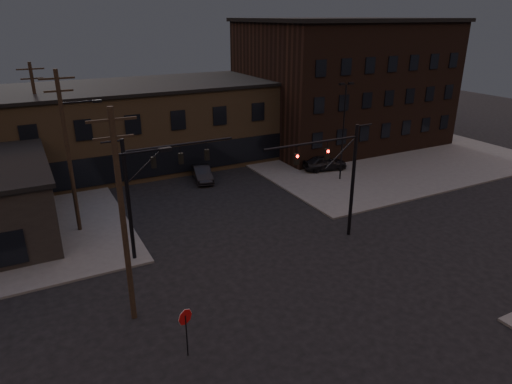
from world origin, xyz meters
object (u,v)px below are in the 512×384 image
parked_car_lot_a (325,163)px  traffic_signal_far (148,183)px  stop_sign (186,322)px  car_crossing (202,173)px  traffic_signal_near (340,172)px  parked_car_lot_b (342,140)px

parked_car_lot_a → traffic_signal_far: bearing=124.9°
traffic_signal_far → stop_sign: traffic_signal_far is taller
car_crossing → traffic_signal_far: bearing=-112.7°
traffic_signal_near → parked_car_lot_a: 15.30m
stop_sign → parked_car_lot_a: size_ratio=0.56×
traffic_signal_far → stop_sign: size_ratio=3.23×
traffic_signal_near → parked_car_lot_b: traffic_signal_near is taller
traffic_signal_far → car_crossing: traffic_signal_far is taller
traffic_signal_near → traffic_signal_far: bearing=163.8°
car_crossing → stop_sign: bearing=-101.9°
traffic_signal_far → parked_car_lot_a: 22.31m
parked_car_lot_a → car_crossing: bearing=86.1°
parked_car_lot_a → car_crossing: size_ratio=1.02×
stop_sign → parked_car_lot_b: bearing=41.6°
parked_car_lot_a → parked_car_lot_b: size_ratio=0.86×
stop_sign → traffic_signal_near: bearing=25.9°
traffic_signal_near → stop_sign: size_ratio=3.23×
stop_sign → parked_car_lot_b: (28.36, 25.16, -0.95)m
traffic_signal_near → traffic_signal_far: size_ratio=1.00×
traffic_signal_far → stop_sign: 10.55m
traffic_signal_far → parked_car_lot_b: (27.08, 15.18, -4.12)m
traffic_signal_near → car_crossing: 16.61m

